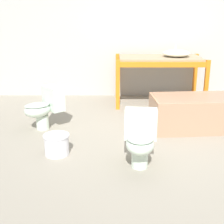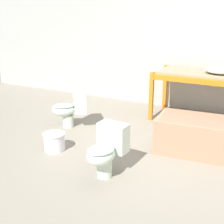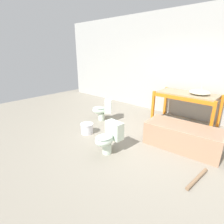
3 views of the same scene
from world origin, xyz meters
TOP-DOWN VIEW (x-y plane):
  - ground_plane at (0.00, 0.00)m, footprint 12.00×12.00m
  - warehouse_wall_rear at (0.00, 2.24)m, footprint 10.80×0.08m
  - shelving_rack at (0.24, 1.64)m, footprint 1.67×0.88m
  - sink_basin at (0.54, 1.64)m, footprint 0.51×0.45m
  - bathtub_main at (0.72, 0.26)m, footprint 1.58×0.80m
  - toilet_near at (-0.33, -0.95)m, footprint 0.40×0.61m
  - toilet_far at (-1.68, 0.25)m, footprint 0.67×0.64m
  - bucket_white at (-1.35, -0.67)m, footprint 0.33×0.33m

SIDE VIEW (x-z plane):
  - ground_plane at x=0.00m, z-range 0.00..0.00m
  - bucket_white at x=-1.35m, z-range 0.01..0.27m
  - bathtub_main at x=0.72m, z-range 0.04..0.55m
  - toilet_near at x=-0.33m, z-range 0.03..0.67m
  - toilet_far at x=-1.68m, z-range 0.03..0.67m
  - shelving_rack at x=0.24m, z-range 0.32..1.23m
  - sink_basin at x=0.54m, z-range 0.87..1.08m
  - warehouse_wall_rear at x=0.00m, z-range 0.00..3.20m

